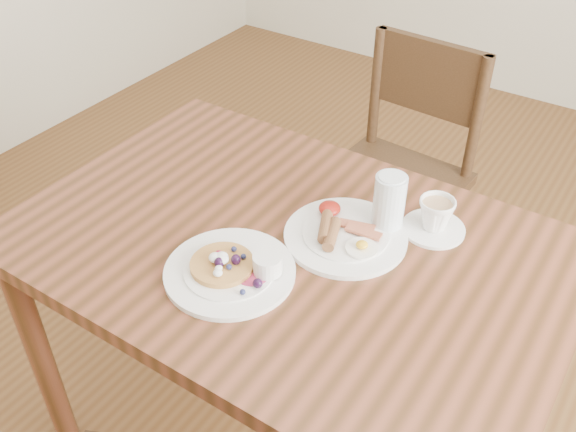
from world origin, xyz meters
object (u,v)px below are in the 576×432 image
(teacup_saucer, at_px, (435,217))
(dining_table, at_px, (288,275))
(pancake_plate, at_px, (233,269))
(breakfast_plate, at_px, (344,234))
(water_glass, at_px, (389,203))
(chair_far, at_px, (399,167))

(teacup_saucer, bearing_deg, dining_table, -139.47)
(dining_table, bearing_deg, pancake_plate, -103.87)
(breakfast_plate, xyz_separation_m, teacup_saucer, (0.15, 0.13, 0.02))
(breakfast_plate, bearing_deg, pancake_plate, -120.20)
(pancake_plate, bearing_deg, water_glass, 58.32)
(dining_table, bearing_deg, chair_far, 95.47)
(pancake_plate, height_order, breakfast_plate, pancake_plate)
(breakfast_plate, bearing_deg, water_glass, 54.62)
(dining_table, relative_size, chair_far, 1.36)
(chair_far, distance_m, breakfast_plate, 0.76)
(chair_far, relative_size, water_glass, 6.54)
(teacup_saucer, height_order, water_glass, water_glass)
(pancake_plate, relative_size, teacup_saucer, 1.93)
(dining_table, bearing_deg, breakfast_plate, 39.15)
(chair_far, height_order, water_glass, water_glass)
(dining_table, xyz_separation_m, breakfast_plate, (0.09, 0.08, 0.11))
(pancake_plate, distance_m, breakfast_plate, 0.26)
(water_glass, bearing_deg, chair_far, 110.75)
(chair_far, relative_size, teacup_saucer, 6.29)
(dining_table, bearing_deg, teacup_saucer, 40.53)
(water_glass, bearing_deg, teacup_saucer, 27.89)
(chair_far, relative_size, breakfast_plate, 3.26)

